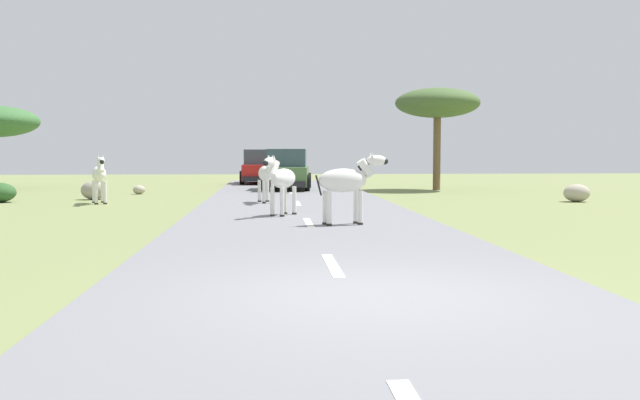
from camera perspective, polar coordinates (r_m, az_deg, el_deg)
name	(u,v)px	position (r m, az deg, el deg)	size (l,w,h in m)	color
ground_plane	(371,298)	(7.96, 4.18, -8.00)	(90.00, 90.00, 0.00)	olive
road	(348,296)	(7.92, 2.34, -7.87)	(6.00, 64.00, 0.05)	slate
lane_markings	(360,314)	(6.95, 3.29, -9.32)	(0.16, 56.00, 0.01)	silver
zebra_0	(266,174)	(22.07, -4.42, 2.12)	(0.64, 1.59, 1.52)	silver
zebra_1	(347,181)	(15.33, 2.21, 1.54)	(1.68, 0.67, 1.60)	silver
zebra_2	(282,179)	(17.52, -3.15, 1.70)	(0.99, 1.50, 1.54)	silver
zebra_3	(99,175)	(23.31, -17.64, 1.98)	(0.80, 1.59, 1.56)	silver
car_0	(260,168)	(36.04, -4.92, 2.64)	(2.05, 4.35, 1.74)	red
car_1	(287,171)	(30.12, -2.71, 2.40)	(2.27, 4.46, 1.74)	#476B38
tree_2	(437,104)	(30.93, 9.60, 7.78)	(3.67, 3.67, 4.44)	brown
rock_0	(94,190)	(25.47, -18.04, 0.77)	(0.89, 0.68, 0.65)	gray
rock_1	(577,193)	(24.65, 20.29, 0.54)	(0.87, 0.71, 0.59)	#A89E8C
rock_2	(139,190)	(28.33, -14.61, 0.82)	(0.47, 0.44, 0.35)	#A89E8C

